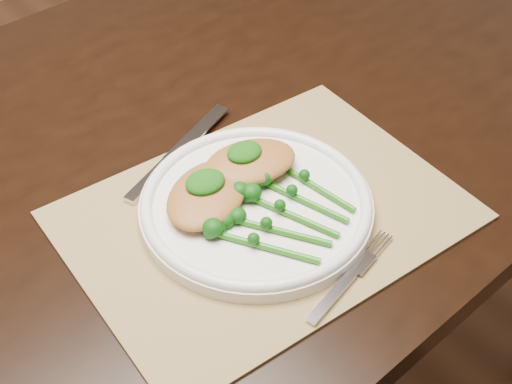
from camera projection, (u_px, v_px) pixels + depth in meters
dining_table at (151, 330)px, 1.22m from camera, size 1.65×0.99×0.75m
placemat at (264, 215)px, 0.90m from camera, size 0.49×0.37×0.00m
dinner_plate at (256, 204)px, 0.89m from camera, size 0.29×0.29×0.03m
knife at (170, 160)px, 0.96m from camera, size 0.22×0.10×0.01m
fork at (356, 270)px, 0.82m from camera, size 0.17×0.06×0.01m
chicken_fillet_left at (207, 194)px, 0.88m from camera, size 0.16×0.14×0.03m
chicken_fillet_right at (250, 162)px, 0.91m from camera, size 0.14×0.11×0.02m
pesto_dollop_left at (205, 182)px, 0.87m from camera, size 0.05×0.04×0.02m
pesto_dollop_right at (244, 152)px, 0.91m from camera, size 0.05×0.04×0.02m
broccolini_bundle at (293, 216)px, 0.86m from camera, size 0.19×0.20×0.04m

